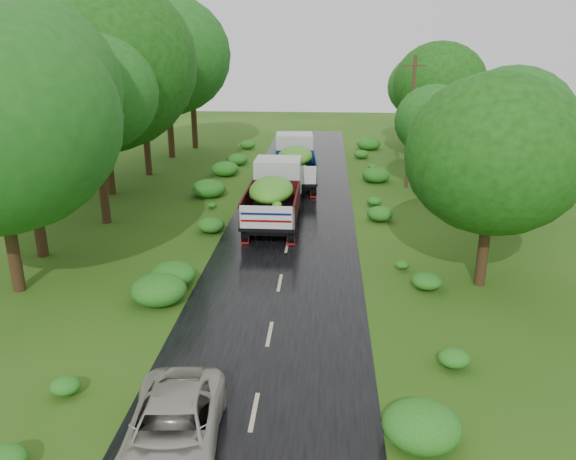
# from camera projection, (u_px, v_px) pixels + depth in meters

# --- Properties ---
(ground) EXTENTS (120.00, 120.00, 0.00)m
(ground) POSITION_uv_depth(u_px,v_px,m) (254.00, 412.00, 14.46)
(ground) COLOR #1F480F
(ground) RESTS_ON ground
(road) EXTENTS (6.50, 80.00, 0.02)m
(road) POSITION_uv_depth(u_px,v_px,m) (273.00, 319.00, 19.17)
(road) COLOR black
(road) RESTS_ON ground
(road_lines) EXTENTS (0.12, 69.60, 0.00)m
(road_lines) POSITION_uv_depth(u_px,v_px,m) (275.00, 306.00, 20.11)
(road_lines) COLOR #BFB78C
(road_lines) RESTS_ON road
(truck_near) EXTENTS (2.55, 7.04, 2.95)m
(truck_near) POSITION_uv_depth(u_px,v_px,m) (274.00, 192.00, 28.41)
(truck_near) COLOR black
(truck_near) RESTS_ON ground
(truck_far) EXTENTS (2.99, 7.22, 2.97)m
(truck_far) POSITION_uv_depth(u_px,v_px,m) (295.00, 159.00, 35.90)
(truck_far) COLOR black
(truck_far) RESTS_ON ground
(car) EXTENTS (2.55, 4.80, 1.29)m
(car) POSITION_uv_depth(u_px,v_px,m) (172.00, 430.00, 12.81)
(car) COLOR #B3AA9F
(car) RESTS_ON road
(utility_pole) EXTENTS (1.42, 0.24, 8.09)m
(utility_pole) POSITION_uv_depth(u_px,v_px,m) (411.00, 122.00, 34.42)
(utility_pole) COLOR #382616
(utility_pole) RESTS_ON ground
(trees_left) EXTENTS (6.00, 32.51, 9.84)m
(trees_left) POSITION_uv_depth(u_px,v_px,m) (113.00, 75.00, 31.70)
(trees_left) COLOR black
(trees_left) RESTS_ON ground
(trees_right) EXTENTS (5.90, 32.01, 7.51)m
(trees_right) POSITION_uv_depth(u_px,v_px,m) (452.00, 107.00, 33.29)
(trees_right) COLOR black
(trees_right) RESTS_ON ground
(shrubs) EXTENTS (11.90, 44.00, 0.70)m
(shrubs) POSITION_uv_depth(u_px,v_px,m) (290.00, 226.00, 27.54)
(shrubs) COLOR #206618
(shrubs) RESTS_ON ground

